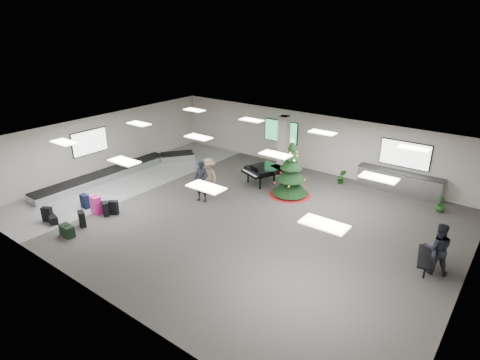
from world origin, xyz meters
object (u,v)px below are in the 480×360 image
Objects in this scene: bench at (430,255)px; traveler_bench at (438,249)px; traveler_a at (202,181)px; grand_piano at (263,170)px; baggage_carousel at (121,171)px; potted_plant_right at (441,204)px; christmas_tree at (291,176)px; potted_plant_left at (342,177)px; traveler_b at (209,176)px; service_counter at (399,182)px; pink_suitcase at (96,205)px.

bench is 0.41m from traveler_bench.
bench is 9.93m from traveler_a.
bench is at bearing 2.15° from grand_piano.
grand_piano is at bearing 28.46° from baggage_carousel.
traveler_a is 2.74× the size of potted_plant_right.
grand_piano is (-1.86, 0.45, -0.25)m from christmas_tree.
traveler_bench is 7.94m from potted_plant_left.
traveler_a is 1.09× the size of traveler_bench.
traveler_b is (-0.28, 0.83, -0.09)m from traveler_a.
christmas_tree is 1.56× the size of traveler_bench.
christmas_tree is at bearing -158.44° from potted_plant_right.
service_counter is 5.37m from christmas_tree.
traveler_b reaches higher than service_counter.
potted_plant_left is (4.34, 5.92, -0.60)m from traveler_a.
christmas_tree is 1.44× the size of traveler_a.
baggage_carousel is 14.50m from service_counter.
traveler_bench is at bearing -9.06° from traveler_a.
potted_plant_left is (-2.70, -0.61, -0.15)m from service_counter.
grand_piano is at bearing -143.68° from potted_plant_left.
service_counter reaches higher than baggage_carousel.
baggage_carousel is 11.57× the size of pink_suitcase.
christmas_tree is at bearing 148.27° from bench.
grand_piano reaches higher than baggage_carousel.
potted_plant_right is (9.49, 4.72, -0.55)m from traveler_b.
traveler_b is at bearing -153.54° from potted_plant_right.
potted_plant_left is at bearing 42.03° from traveler_a.
pink_suitcase is at bearing -173.00° from bench.
pink_suitcase is 8.29m from grand_piano.
christmas_tree is at bearing 20.60° from baggage_carousel.
traveler_b is at bearing 68.34° from pink_suitcase.
traveler_bench reaches higher than potted_plant_left.
christmas_tree is 7.61m from traveler_bench.
service_counter is 2.20× the size of traveler_bench.
service_counter reaches higher than bench.
christmas_tree reaches higher than traveler_b.
traveler_b is (2.56, 4.60, 0.50)m from pink_suitcase.
grand_piano is 1.32× the size of bench.
service_counter is 2.22× the size of traveler_b.
pink_suitcase is 1.15× the size of potted_plant_right.
bench reaches higher than potted_plant_left.
baggage_carousel is 15.92m from traveler_bench.
traveler_bench is at bearing -80.17° from potted_plant_right.
traveler_a is at bearing -133.74° from christmas_tree.
pink_suitcase is at bearing -138.70° from traveler_a.
bench reaches higher than potted_plant_right.
service_counter is (12.84, 6.73, 0.33)m from baggage_carousel.
traveler_b is 0.99× the size of traveler_bench.
christmas_tree is 3.93m from traveler_b.
traveler_a is (-7.04, -6.52, 0.45)m from service_counter.
traveler_b is at bearing -142.11° from service_counter.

